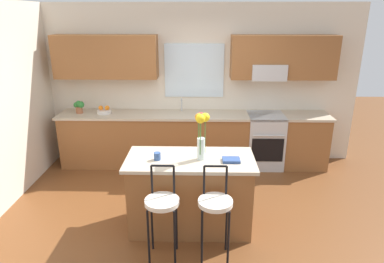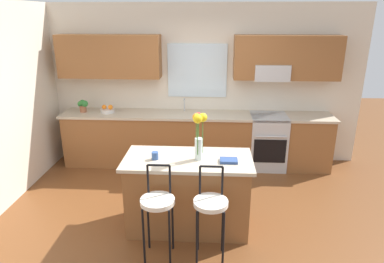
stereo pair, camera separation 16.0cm
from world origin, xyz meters
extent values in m
plane|color=brown|center=(0.00, 0.00, 0.00)|extent=(14.00, 14.00, 0.00)
cube|color=beige|center=(0.00, 2.06, 1.35)|extent=(5.60, 0.12, 2.70)
cube|color=brown|center=(-1.45, 1.83, 1.85)|extent=(1.70, 0.34, 0.70)
cube|color=brown|center=(1.45, 1.83, 1.85)|extent=(1.70, 0.34, 0.70)
cube|color=silver|center=(0.00, 1.99, 1.60)|extent=(1.01, 0.03, 0.90)
cube|color=#B7BABC|center=(1.21, 1.80, 1.62)|extent=(0.56, 0.36, 0.26)
cube|color=brown|center=(0.00, 1.70, 0.44)|extent=(4.50, 0.60, 0.88)
cube|color=#BCAD93|center=(0.00, 1.70, 0.90)|extent=(4.56, 0.64, 0.04)
cube|color=#B7BABC|center=(-0.21, 1.70, 0.85)|extent=(0.54, 0.38, 0.11)
cylinder|color=#B7BABC|center=(-0.21, 1.86, 1.03)|extent=(0.02, 0.02, 0.22)
cylinder|color=#B7BABC|center=(-0.21, 1.80, 1.14)|extent=(0.02, 0.12, 0.02)
cube|color=#B7BABC|center=(1.21, 1.68, 0.46)|extent=(0.60, 0.60, 0.92)
cube|color=black|center=(1.21, 1.38, 0.40)|extent=(0.52, 0.02, 0.40)
cylinder|color=#B7BABC|center=(1.21, 1.35, 0.66)|extent=(0.50, 0.02, 0.02)
cube|color=brown|center=(-0.01, -0.18, 0.44)|extent=(1.43, 0.66, 0.88)
cube|color=#BCAD93|center=(-0.01, -0.18, 0.90)|extent=(1.51, 0.74, 0.04)
cylinder|color=black|center=(-0.42, -0.90, 0.33)|extent=(0.02, 0.02, 0.66)
cylinder|color=black|center=(-0.15, -0.90, 0.33)|extent=(0.02, 0.02, 0.66)
cylinder|color=black|center=(-0.42, -0.63, 0.33)|extent=(0.02, 0.02, 0.66)
cylinder|color=black|center=(-0.15, -0.63, 0.33)|extent=(0.02, 0.02, 0.66)
cylinder|color=silver|center=(-0.28, -0.77, 0.69)|extent=(0.36, 0.36, 0.05)
cylinder|color=black|center=(-0.40, -0.63, 0.87)|extent=(0.02, 0.02, 0.32)
cylinder|color=black|center=(-0.17, -0.63, 0.87)|extent=(0.02, 0.02, 0.32)
cylinder|color=black|center=(-0.28, -0.63, 1.03)|extent=(0.23, 0.02, 0.02)
cylinder|color=black|center=(0.13, -0.90, 0.33)|extent=(0.02, 0.02, 0.66)
cylinder|color=black|center=(0.40, -0.90, 0.33)|extent=(0.02, 0.02, 0.66)
cylinder|color=black|center=(0.13, -0.63, 0.33)|extent=(0.02, 0.02, 0.66)
cylinder|color=black|center=(0.40, -0.63, 0.33)|extent=(0.02, 0.02, 0.66)
cylinder|color=silver|center=(0.27, -0.77, 0.69)|extent=(0.36, 0.36, 0.05)
cylinder|color=black|center=(0.15, -0.63, 0.87)|extent=(0.02, 0.02, 0.32)
cylinder|color=black|center=(0.38, -0.63, 0.87)|extent=(0.02, 0.02, 0.32)
cylinder|color=black|center=(0.27, -0.63, 1.03)|extent=(0.23, 0.02, 0.02)
cylinder|color=silver|center=(0.12, -0.20, 1.05)|extent=(0.09, 0.09, 0.26)
cylinder|color=#3D722D|center=(0.16, -0.19, 1.21)|extent=(0.01, 0.01, 0.43)
sphere|color=yellow|center=(0.16, -0.19, 1.42)|extent=(0.10, 0.10, 0.10)
cylinder|color=#3D722D|center=(0.11, -0.16, 1.21)|extent=(0.01, 0.01, 0.43)
sphere|color=red|center=(0.11, -0.16, 1.43)|extent=(0.09, 0.09, 0.09)
cylinder|color=#3D722D|center=(0.09, -0.20, 1.21)|extent=(0.01, 0.01, 0.43)
sphere|color=orange|center=(0.09, -0.20, 1.43)|extent=(0.09, 0.09, 0.09)
cylinder|color=#3D722D|center=(0.11, -0.25, 1.21)|extent=(0.01, 0.01, 0.43)
sphere|color=yellow|center=(0.11, -0.25, 1.43)|extent=(0.10, 0.10, 0.10)
cylinder|color=#33518C|center=(-0.39, -0.23, 0.97)|extent=(0.08, 0.08, 0.09)
cube|color=navy|center=(0.46, -0.25, 0.94)|extent=(0.20, 0.15, 0.03)
cylinder|color=silver|center=(-1.52, 1.70, 0.95)|extent=(0.24, 0.24, 0.06)
sphere|color=orange|center=(-1.46, 1.70, 1.01)|extent=(0.08, 0.08, 0.08)
sphere|color=orange|center=(-1.57, 1.70, 1.01)|extent=(0.08, 0.08, 0.08)
cylinder|color=#9E5B3D|center=(-1.94, 1.70, 0.98)|extent=(0.11, 0.11, 0.11)
sphere|color=#2D7A33|center=(-1.94, 1.70, 1.09)|extent=(0.09, 0.09, 0.09)
sphere|color=#2D7A33|center=(-1.98, 1.71, 1.06)|extent=(0.10, 0.10, 0.10)
sphere|color=#2D7A33|center=(-1.90, 1.69, 1.07)|extent=(0.11, 0.11, 0.11)
camera|label=1|loc=(0.09, -3.86, 2.52)|focal=32.07mm
camera|label=2|loc=(0.25, -3.85, 2.52)|focal=32.07mm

